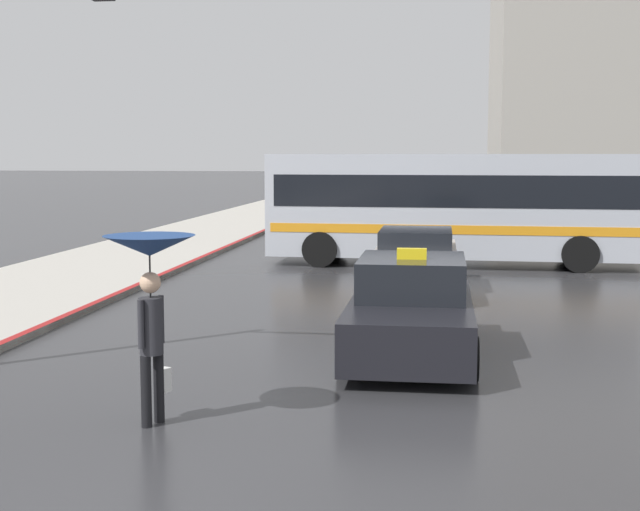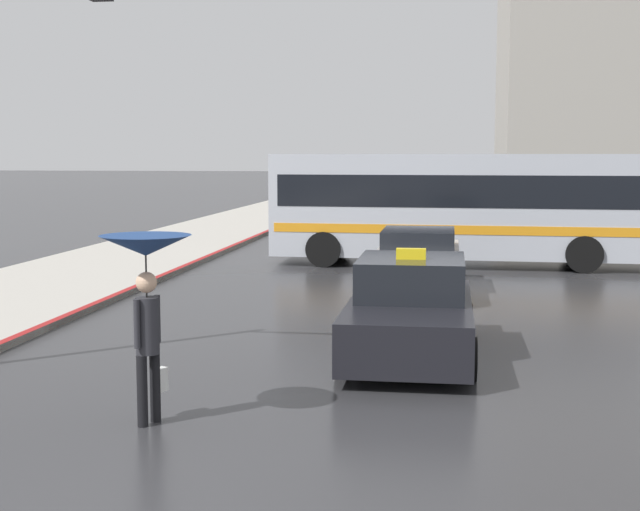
% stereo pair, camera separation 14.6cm
% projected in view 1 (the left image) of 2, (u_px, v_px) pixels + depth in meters
% --- Properties ---
extents(taxi, '(1.91, 4.35, 1.64)m').
position_uv_depth(taxi, '(411.00, 312.00, 13.43)').
color(taxi, black).
rests_on(taxi, ground_plane).
extents(sedan_red, '(1.91, 4.71, 1.37)m').
position_uv_depth(sedan_red, '(415.00, 262.00, 19.82)').
color(sedan_red, '#B7B2AD').
rests_on(sedan_red, ground_plane).
extents(city_bus, '(10.17, 2.95, 3.04)m').
position_uv_depth(city_bus, '(453.00, 203.00, 24.50)').
color(city_bus, '#B2B7C1').
rests_on(city_bus, ground_plane).
extents(pedestrian_with_umbrella, '(1.02, 1.02, 2.15)m').
position_uv_depth(pedestrian_with_umbrella, '(150.00, 272.00, 9.88)').
color(pedestrian_with_umbrella, black).
rests_on(pedestrian_with_umbrella, ground_plane).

